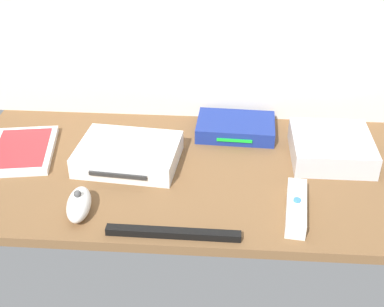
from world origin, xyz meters
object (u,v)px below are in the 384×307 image
game_console (129,154)px  mini_computer (331,147)px  network_router (236,127)px  remote_nunchuk (79,204)px  sensor_bar (173,233)px  remote_wand (296,207)px  game_case (22,150)px

game_console → mini_computer: bearing=12.0°
network_router → remote_nunchuk: bearing=-129.7°
game_console → mini_computer: mini_computer is taller
game_console → remote_nunchuk: remote_nunchuk is taller
network_router → sensor_bar: network_router is taller
remote_nunchuk → game_console: bearing=64.5°
mini_computer → remote_wand: (-9.42, -20.32, -1.13)cm
game_console → network_router: size_ratio=1.21×
game_console → game_case: (-24.29, 2.14, -1.44)cm
game_case → sensor_bar: game_case is taller
remote_wand → remote_nunchuk: remote_nunchuk is taller
game_console → mini_computer: 43.86cm
mini_computer → game_case: (-67.85, -3.00, -1.88)cm
game_case → remote_nunchuk: (18.07, -19.89, 1.28)cm
mini_computer → sensor_bar: mini_computer is taller
mini_computer → remote_wand: mini_computer is taller
sensor_bar → game_case: bearing=145.8°
mini_computer → remote_wand: bearing=-114.9°
sensor_bar → game_console: bearing=117.9°
mini_computer → network_router: bearing=156.1°
game_console → remote_wand: bearing=-18.7°
game_console → remote_wand: size_ratio=1.48×
sensor_bar → remote_wand: bearing=20.2°
game_console → game_case: bearing=-179.7°
network_router → mini_computer: bearing=-21.3°
game_case → sensor_bar: bearing=-44.4°
remote_nunchuk → sensor_bar: 18.94cm
mini_computer → sensor_bar: size_ratio=0.71×
game_console → remote_nunchuk: 18.81cm
mini_computer → game_case: size_ratio=0.81×
game_case → network_router: 48.73cm
network_router → remote_wand: size_ratio=1.23×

